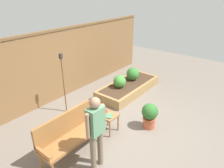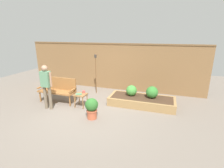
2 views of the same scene
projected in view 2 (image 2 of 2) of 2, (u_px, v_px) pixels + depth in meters
name	position (u px, v px, depth m)	size (l,w,h in m)	color
ground_plane	(87.00, 110.00, 5.83)	(14.00, 14.00, 0.00)	#70665B
fence_back	(111.00, 66.00, 7.88)	(8.40, 0.14, 2.16)	brown
garden_bench	(58.00, 88.00, 6.48)	(1.44, 0.48, 0.94)	#936033
side_table	(81.00, 96.00, 6.03)	(0.40, 0.40, 0.48)	olive
cup_on_table	(84.00, 92.00, 6.10)	(0.12, 0.08, 0.09)	#CC4C47
book_on_table	(79.00, 94.00, 5.97)	(0.21, 0.15, 0.03)	#4C7A56
potted_boxwood	(92.00, 107.00, 5.18)	(0.41, 0.41, 0.67)	#B75638
raised_planter_bed	(142.00, 101.00, 6.24)	(2.40, 1.00, 0.30)	#997547
shrub_near_bench	(131.00, 90.00, 6.33)	(0.40, 0.40, 0.40)	brown
shrub_far_corner	(152.00, 92.00, 6.09)	(0.43, 0.43, 0.43)	brown
tiki_torch	(96.00, 67.00, 7.21)	(0.10, 0.10, 1.72)	brown
person_by_bench	(46.00, 83.00, 5.70)	(0.47, 0.20, 1.56)	#70604C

